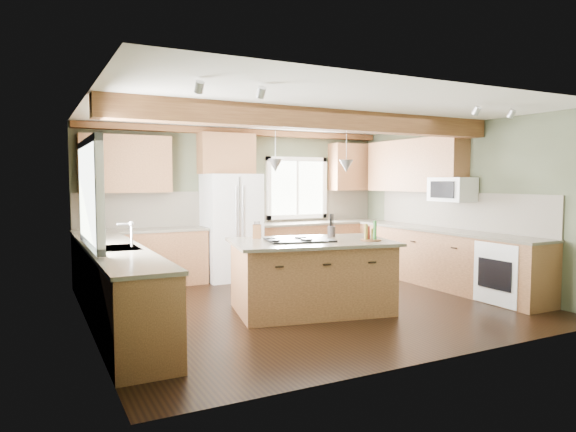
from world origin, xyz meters
name	(u,v)px	position (x,y,z in m)	size (l,w,h in m)	color
floor	(307,304)	(0.00, 0.00, 0.00)	(5.60, 5.60, 0.00)	black
ceiling	(308,113)	(0.00, 0.00, 2.60)	(5.60, 5.60, 0.00)	silver
wall_back	(239,202)	(0.00, 2.50, 1.30)	(5.60, 5.60, 0.00)	#404631
wall_left	(87,216)	(-2.80, 0.00, 1.30)	(5.00, 5.00, 0.00)	#404631
wall_right	(460,205)	(2.80, 0.00, 1.30)	(5.00, 5.00, 0.00)	#404631
ceiling_beam	(321,120)	(0.00, -0.35, 2.47)	(5.55, 0.26, 0.26)	#4E2816
soffit_trim	(241,132)	(0.00, 2.40, 2.54)	(5.55, 0.20, 0.10)	#4E2816
backsplash_back	(240,207)	(0.00, 2.48, 1.21)	(5.58, 0.03, 0.58)	brown
backsplash_right	(456,210)	(2.78, 0.05, 1.21)	(0.03, 3.70, 0.58)	brown
base_cab_back_left	(142,259)	(-1.79, 2.20, 0.44)	(2.02, 0.60, 0.88)	brown
counter_back_left	(141,230)	(-1.79, 2.20, 0.90)	(2.06, 0.64, 0.04)	#484135
base_cab_back_right	(319,247)	(1.49, 2.20, 0.44)	(2.62, 0.60, 0.88)	brown
counter_back_right	(319,223)	(1.49, 2.20, 0.90)	(2.66, 0.64, 0.04)	#484135
base_cab_left	(117,289)	(-2.50, 0.05, 0.44)	(0.60, 3.70, 0.88)	brown
counter_left	(116,249)	(-2.50, 0.05, 0.90)	(0.64, 3.74, 0.04)	#484135
base_cab_right	(442,259)	(2.50, 0.05, 0.44)	(0.60, 3.70, 0.88)	brown
counter_right	(443,230)	(2.50, 0.05, 0.90)	(0.64, 3.74, 0.04)	#484135
upper_cab_back_left	(125,164)	(-1.99, 2.33, 1.95)	(1.40, 0.35, 0.90)	brown
upper_cab_over_fridge	(227,154)	(-0.30, 2.33, 2.15)	(0.96, 0.35, 0.70)	brown
upper_cab_right	(414,166)	(2.62, 0.90, 1.95)	(0.35, 2.20, 0.90)	brown
upper_cab_back_corner	(352,167)	(2.30, 2.33, 1.95)	(0.90, 0.35, 0.90)	brown
window_left	(88,193)	(-2.78, 0.05, 1.55)	(0.04, 1.60, 1.05)	white
window_back	(296,188)	(1.15, 2.48, 1.55)	(1.10, 0.04, 1.00)	white
sink	(116,249)	(-2.50, 0.05, 0.91)	(0.50, 0.65, 0.03)	#262628
faucet	(132,236)	(-2.32, 0.05, 1.05)	(0.02, 0.02, 0.28)	#B2B2B7
dishwasher	(140,316)	(-2.49, -1.25, 0.43)	(0.60, 0.60, 0.84)	white
oven	(510,272)	(2.49, -1.25, 0.43)	(0.60, 0.72, 0.84)	white
microwave	(452,189)	(2.58, -0.05, 1.55)	(0.40, 0.70, 0.38)	white
pendant_left	(275,165)	(-0.61, -0.26, 1.88)	(0.18, 0.18, 0.16)	#B2B2B7
pendant_right	(346,166)	(0.33, -0.44, 1.88)	(0.18, 0.18, 0.16)	#B2B2B7
refrigerator	(231,227)	(-0.30, 2.12, 0.90)	(0.90, 0.74, 1.80)	white
island	(311,277)	(-0.14, -0.35, 0.44)	(1.91, 1.17, 0.88)	brown
island_top	(311,242)	(-0.14, -0.35, 0.90)	(2.03, 1.29, 0.04)	#484135
cooktop	(300,240)	(-0.29, -0.32, 0.93)	(0.83, 0.55, 0.02)	black
knife_block	(257,231)	(-0.66, 0.20, 1.01)	(0.11, 0.08, 0.18)	brown
utensil_crock	(331,231)	(0.34, -0.07, 0.99)	(0.11, 0.11, 0.14)	#39312E
bottle_tray	(371,231)	(0.54, -0.71, 1.04)	(0.27, 0.27, 0.24)	brown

